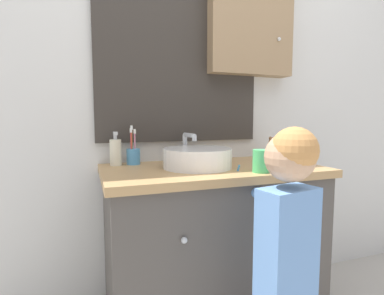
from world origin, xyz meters
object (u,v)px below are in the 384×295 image
Objects in this scene: toothbrush_holder at (133,155)px; teddy_bear at (274,149)px; soap_dispenser at (116,152)px; drinking_cup at (261,161)px; sink_basin at (197,157)px; child_figure at (287,245)px.

teddy_bear is at bearing -9.64° from toothbrush_holder.
drinking_cup is (0.56, -0.39, -0.02)m from soap_dispenser.
sink_basin is at bearing -171.38° from teddy_bear.
soap_dispenser is (-0.35, 0.19, 0.02)m from sink_basin.
drinking_cup is (0.48, -0.40, 0.00)m from toothbrush_holder.
sink_basin is 3.88× the size of drinking_cup.
sink_basin is 0.40m from soap_dispenser.
sink_basin is 2.28× the size of soap_dispenser.
teddy_bear is 0.38m from drinking_cup.
sink_basin is at bearing -36.18° from toothbrush_holder.
toothbrush_holder is 0.09m from soap_dispenser.
drinking_cup is (0.21, -0.21, 0.00)m from sink_basin.
child_figure is at bearing -120.54° from teddy_bear.
toothbrush_holder reaches higher than soap_dispenser.
drinking_cup is (0.08, 0.29, 0.24)m from child_figure.
soap_dispenser is 0.69m from drinking_cup.
child_figure is at bearing -105.25° from drinking_cup.
drinking_cup is at bearing -132.51° from teddy_bear.
child_figure reaches higher than drinking_cup.
child_figure is (0.48, -0.68, -0.26)m from soap_dispenser.
soap_dispenser reaches higher than teddy_bear.
sink_basin is 0.29m from drinking_cup.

